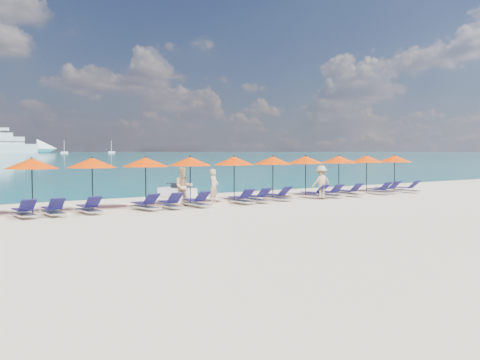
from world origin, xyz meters
TOP-DOWN VIEW (x-y plane):
  - ground at (0.00, 0.00)m, footprint 1400.00×1400.00m
  - sailboat_near at (132.57, 477.84)m, footprint 6.45×2.15m
  - sailboat_far at (186.49, 500.37)m, footprint 6.81×2.27m
  - jetski at (-0.06, 8.89)m, footprint 1.60×2.24m
  - beachgoer_a at (-0.36, 4.66)m, footprint 0.73×0.68m
  - beachgoer_b at (-1.98, 4.68)m, footprint 0.98×0.75m
  - beachgoer_c at (5.63, 3.67)m, footprint 1.20×0.71m
  - umbrella_2 at (-8.47, 5.29)m, footprint 2.10×2.10m
  - umbrella_3 at (-6.07, 5.15)m, footprint 2.10×2.10m
  - umbrella_4 at (-3.64, 5.15)m, footprint 2.10×2.10m
  - umbrella_5 at (-1.24, 5.37)m, footprint 2.10×2.10m
  - umbrella_6 at (1.22, 5.27)m, footprint 2.10×2.10m
  - umbrella_7 at (3.58, 5.14)m, footprint 2.10×2.10m
  - umbrella_8 at (6.06, 5.37)m, footprint 2.10×2.10m
  - umbrella_9 at (8.47, 5.22)m, footprint 2.10×2.10m
  - umbrella_10 at (10.86, 5.27)m, footprint 2.10×2.10m
  - umbrella_11 at (13.29, 5.16)m, footprint 2.10×2.10m
  - lounger_3 at (-9.04, 4.20)m, footprint 0.67×1.72m
  - lounger_4 at (-7.99, 4.14)m, footprint 0.65×1.71m
  - lounger_5 at (-6.59, 4.11)m, footprint 0.63×1.70m
  - lounger_6 at (-4.21, 3.96)m, footprint 0.75×1.74m
  - lounger_7 at (-3.09, 3.88)m, footprint 0.71×1.73m
  - lounger_8 at (-1.77, 3.86)m, footprint 0.65×1.71m
  - lounger_9 at (0.66, 3.84)m, footprint 0.74×1.74m
  - lounger_10 at (1.69, 3.91)m, footprint 0.67×1.72m
  - lounger_11 at (3.13, 4.15)m, footprint 0.74×1.74m
  - lounger_12 at (5.59, 4.09)m, footprint 0.77×1.75m
  - lounger_13 at (6.58, 3.92)m, footprint 0.78×1.75m
  - lounger_14 at (8.03, 3.93)m, footprint 0.63×1.70m
  - lounger_15 at (10.36, 3.86)m, footprint 0.73×1.74m
  - lounger_16 at (11.42, 4.10)m, footprint 0.67×1.72m
  - lounger_17 at (12.78, 3.82)m, footprint 0.74×1.74m

SIDE VIEW (x-z plane):
  - ground at x=0.00m, z-range 0.00..0.00m
  - lounger_3 at x=-9.04m, z-range -0.09..0.56m
  - lounger_4 at x=-7.99m, z-range -0.09..0.56m
  - lounger_5 at x=-6.59m, z-range -0.09..0.56m
  - lounger_6 at x=-4.21m, z-range -0.09..0.56m
  - lounger_7 at x=-3.09m, z-range -0.09..0.56m
  - lounger_8 at x=-1.77m, z-range -0.09..0.56m
  - lounger_9 at x=0.66m, z-range -0.09..0.56m
  - lounger_10 at x=1.69m, z-range -0.09..0.56m
  - lounger_11 at x=3.13m, z-range -0.09..0.56m
  - lounger_12 at x=5.59m, z-range -0.09..0.56m
  - lounger_13 at x=6.58m, z-range -0.09..0.56m
  - lounger_14 at x=8.03m, z-range -0.09..0.56m
  - lounger_15 at x=10.36m, z-range -0.09..0.56m
  - lounger_16 at x=11.42m, z-range -0.09..0.56m
  - lounger_17 at x=12.78m, z-range -0.09..0.56m
  - jetski at x=-0.06m, z-range -0.07..0.68m
  - beachgoer_a at x=-0.36m, z-range 0.00..1.67m
  - beachgoer_c at x=5.63m, z-range 0.00..1.74m
  - beachgoer_b at x=-1.98m, z-range 0.00..1.77m
  - sailboat_near at x=132.57m, z-range -4.70..7.13m
  - sailboat_far at x=186.49m, z-range -4.96..7.53m
  - umbrella_2 at x=-8.47m, z-range 0.88..3.16m
  - umbrella_3 at x=-6.07m, z-range 0.88..3.16m
  - umbrella_4 at x=-3.64m, z-range 0.88..3.16m
  - umbrella_5 at x=-1.24m, z-range 0.88..3.16m
  - umbrella_6 at x=1.22m, z-range 0.88..3.16m
  - umbrella_7 at x=3.58m, z-range 0.88..3.16m
  - umbrella_8 at x=6.06m, z-range 0.88..3.16m
  - umbrella_9 at x=8.47m, z-range 0.88..3.16m
  - umbrella_10 at x=10.86m, z-range 0.88..3.16m
  - umbrella_11 at x=13.29m, z-range 0.88..3.16m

